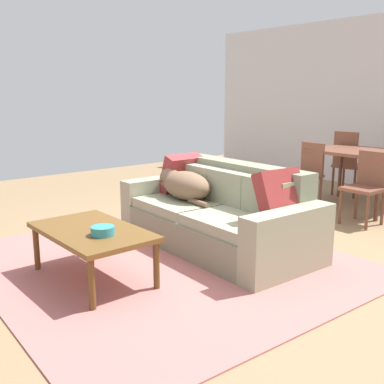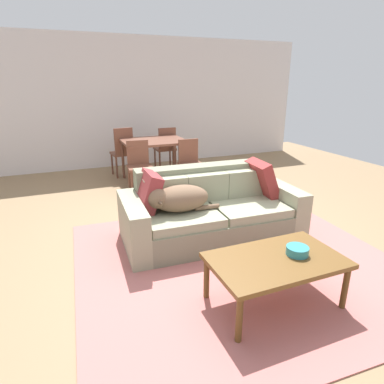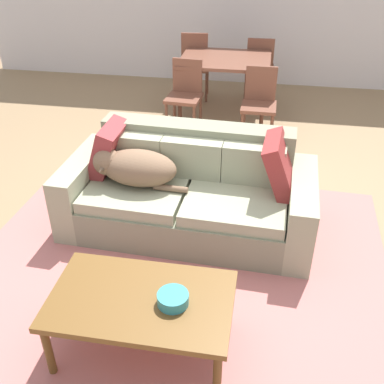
# 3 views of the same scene
# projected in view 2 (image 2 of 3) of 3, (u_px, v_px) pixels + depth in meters

# --- Properties ---
(ground_plane) EXTENTS (10.00, 10.00, 0.00)m
(ground_plane) POSITION_uv_depth(u_px,v_px,m) (212.00, 236.00, 3.99)
(ground_plane) COLOR #917350
(back_partition) EXTENTS (8.00, 0.12, 2.70)m
(back_partition) POSITION_uv_depth(u_px,v_px,m) (134.00, 103.00, 7.06)
(back_partition) COLOR silver
(back_partition) RESTS_ON ground
(area_rug) EXTENTS (3.35, 3.11, 0.01)m
(area_rug) POSITION_uv_depth(u_px,v_px,m) (238.00, 262.00, 3.41)
(area_rug) COLOR #BD6C66
(area_rug) RESTS_ON ground
(couch) EXTENTS (2.12, 1.06, 0.82)m
(couch) POSITION_uv_depth(u_px,v_px,m) (210.00, 212.00, 3.92)
(couch) COLOR gray
(couch) RESTS_ON ground
(dog_on_left_cushion) EXTENTS (0.81, 0.39, 0.30)m
(dog_on_left_cushion) POSITION_uv_depth(u_px,v_px,m) (178.00, 198.00, 3.59)
(dog_on_left_cushion) COLOR brown
(dog_on_left_cushion) RESTS_ON couch
(throw_pillow_by_left_arm) EXTENTS (0.29, 0.45, 0.46)m
(throw_pillow_by_left_arm) POSITION_uv_depth(u_px,v_px,m) (148.00, 192.00, 3.64)
(throw_pillow_by_left_arm) COLOR maroon
(throw_pillow_by_left_arm) RESTS_ON couch
(throw_pillow_by_right_arm) EXTENTS (0.32, 0.48, 0.48)m
(throw_pillow_by_right_arm) POSITION_uv_depth(u_px,v_px,m) (262.00, 179.00, 4.10)
(throw_pillow_by_right_arm) COLOR maroon
(throw_pillow_by_right_arm) RESTS_ON couch
(coffee_table) EXTENTS (1.09, 0.66, 0.43)m
(coffee_table) POSITION_uv_depth(u_px,v_px,m) (276.00, 263.00, 2.67)
(coffee_table) COLOR brown
(coffee_table) RESTS_ON ground
(bowl_on_coffee_table) EXTENTS (0.19, 0.19, 0.07)m
(bowl_on_coffee_table) POSITION_uv_depth(u_px,v_px,m) (297.00, 251.00, 2.70)
(bowl_on_coffee_table) COLOR teal
(bowl_on_coffee_table) RESTS_ON coffee_table
(dining_table) EXTENTS (1.13, 0.93, 0.77)m
(dining_table) POSITION_uv_depth(u_px,v_px,m) (154.00, 144.00, 5.98)
(dining_table) COLOR brown
(dining_table) RESTS_ON ground
(dining_chair_near_left) EXTENTS (0.43, 0.43, 0.87)m
(dining_chair_near_left) POSITION_uv_depth(u_px,v_px,m) (139.00, 164.00, 5.41)
(dining_chair_near_left) COLOR brown
(dining_chair_near_left) RESTS_ON ground
(dining_chair_near_right) EXTENTS (0.40, 0.40, 0.84)m
(dining_chair_near_right) POSITION_uv_depth(u_px,v_px,m) (191.00, 161.00, 5.68)
(dining_chair_near_right) COLOR brown
(dining_chair_near_right) RESTS_ON ground
(dining_chair_far_left) EXTENTS (0.44, 0.44, 0.96)m
(dining_chair_far_left) POSITION_uv_depth(u_px,v_px,m) (123.00, 150.00, 6.34)
(dining_chair_far_left) COLOR brown
(dining_chair_far_left) RESTS_ON ground
(dining_chair_far_right) EXTENTS (0.40, 0.40, 0.91)m
(dining_chair_far_right) POSITION_uv_depth(u_px,v_px,m) (166.00, 147.00, 6.73)
(dining_chair_far_right) COLOR brown
(dining_chair_far_right) RESTS_ON ground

